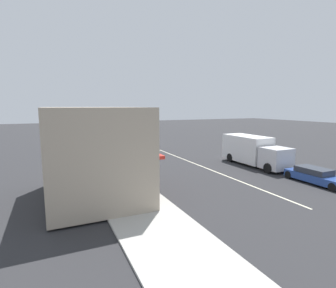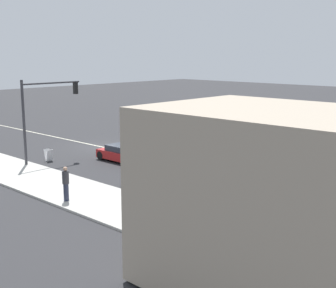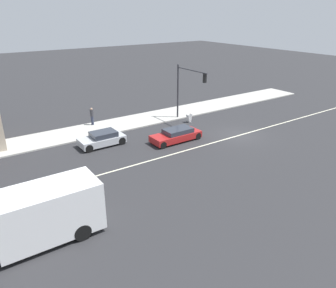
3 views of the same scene
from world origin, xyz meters
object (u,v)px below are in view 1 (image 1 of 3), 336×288
pedestrian (83,151)px  warning_aframe_sign (108,144)px  hatchback_red (140,145)px  sedan_silver (133,153)px  delivery_truck (253,151)px  coupe_blue (315,176)px  traffic_signal_main (105,120)px

pedestrian → warning_aframe_sign: bearing=-117.7°
hatchback_red → sedan_silver: (2.80, 5.82, 0.03)m
delivery_truck → pedestrian: bearing=-31.7°
coupe_blue → delivery_truck: bearing=-90.0°
delivery_truck → warning_aframe_sign: bearing=-59.5°
traffic_signal_main → delivery_truck: 21.32m
delivery_truck → coupe_blue: delivery_truck is taller
traffic_signal_main → sedan_silver: traffic_signal_main is taller
delivery_truck → hatchback_red: 15.76m
hatchback_red → sedan_silver: bearing=64.3°
traffic_signal_main → pedestrian: (4.17, 8.58, -2.85)m
delivery_truck → hatchback_red: size_ratio=1.63×
warning_aframe_sign → sedan_silver: bearing=94.1°
traffic_signal_main → sedan_silver: bearing=96.5°
pedestrian → hatchback_red: size_ratio=0.38×
hatchback_red → coupe_blue: 22.05m
delivery_truck → sedan_silver: bearing=-39.2°
delivery_truck → hatchback_red: (7.20, -13.99, -0.90)m
traffic_signal_main → hatchback_red: bearing=134.2°
warning_aframe_sign → hatchback_red: 5.47m
delivery_truck → coupe_blue: (0.00, 6.86, -0.90)m
pedestrian → warning_aframe_sign: pedestrian is taller
coupe_blue → warning_aframe_sign: bearing=-66.8°
traffic_signal_main → sedan_silver: (-1.12, 9.86, -3.31)m
hatchback_red → coupe_blue: size_ratio=1.02×
traffic_signal_main → coupe_blue: traffic_signal_main is taller
warning_aframe_sign → delivery_truck: delivery_truck is taller
traffic_signal_main → warning_aframe_sign: bearing=-160.8°
warning_aframe_sign → sedan_silver: (-0.72, 10.00, 0.17)m
pedestrian → sedan_silver: (-5.29, 1.28, -0.46)m
pedestrian → sedan_silver: size_ratio=0.46×
traffic_signal_main → sedan_silver: 10.46m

